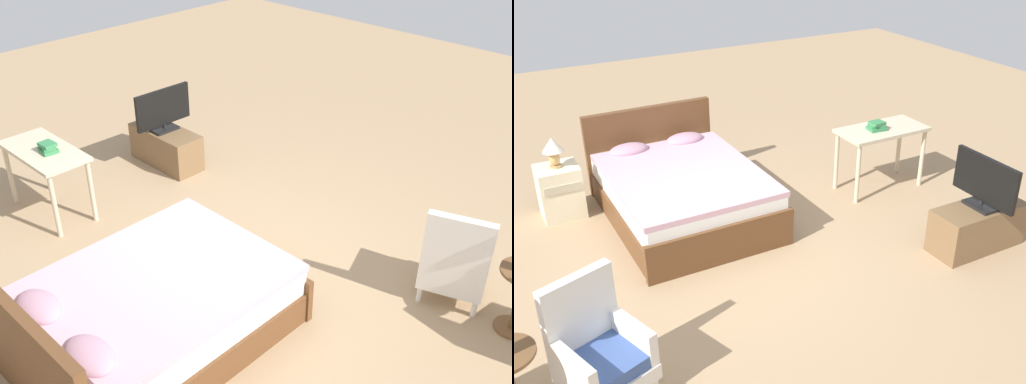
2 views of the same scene
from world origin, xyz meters
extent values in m
plane|color=#A38460|center=(0.00, 0.00, 0.00)|extent=(16.00, 16.00, 0.00)
cube|color=brown|center=(-0.06, 1.09, 0.14)|extent=(1.50, 2.11, 0.28)
cube|color=white|center=(-0.06, 1.09, 0.40)|extent=(1.44, 2.03, 0.24)
cube|color=#CC9EAD|center=(-0.06, 1.00, 0.55)|extent=(1.49, 1.86, 0.06)
cube|color=brown|center=(-0.06, 2.10, 0.48)|extent=(1.53, 0.09, 0.96)
cube|color=brown|center=(-0.07, 0.06, 0.20)|extent=(1.53, 0.07, 0.40)
ellipsoid|color=#B28499|center=(-0.40, 1.83, 0.59)|extent=(0.44, 0.28, 0.14)
ellipsoid|color=#B28499|center=(0.27, 1.82, 0.59)|extent=(0.44, 0.28, 0.14)
cylinder|color=white|center=(-1.35, -0.80, 0.08)|extent=(0.04, 0.04, 0.16)
cube|color=white|center=(-1.49, -1.09, 0.22)|extent=(0.69, 0.69, 0.12)
cube|color=#3D5693|center=(-1.49, -1.09, 0.33)|extent=(0.63, 0.63, 0.10)
cube|color=white|center=(-1.57, -0.87, 0.60)|extent=(0.54, 0.25, 0.64)
cube|color=white|center=(-1.72, -1.17, 0.41)|extent=(0.24, 0.51, 0.26)
cube|color=white|center=(-1.27, -1.01, 0.41)|extent=(0.24, 0.51, 0.26)
cube|color=beige|center=(-1.21, 1.78, 0.29)|extent=(0.44, 0.40, 0.58)
cube|color=#B3AB8E|center=(-1.21, 1.57, 0.41)|extent=(0.37, 0.01, 0.09)
cylinder|color=tan|center=(-1.21, 1.78, 0.59)|extent=(0.13, 0.13, 0.02)
ellipsoid|color=tan|center=(-1.21, 1.78, 0.68)|extent=(0.11, 0.11, 0.16)
cone|color=silver|center=(-1.21, 1.78, 0.84)|extent=(0.22, 0.22, 0.15)
cube|color=brown|center=(2.26, -0.89, 0.22)|extent=(0.96, 0.40, 0.45)
cube|color=black|center=(2.26, -0.89, 0.46)|extent=(0.21, 0.32, 0.03)
cylinder|color=black|center=(2.26, -0.89, 0.50)|extent=(0.04, 0.04, 0.05)
cube|color=black|center=(2.26, -0.89, 0.75)|extent=(0.06, 0.75, 0.44)
cube|color=black|center=(2.28, -0.89, 0.75)|extent=(0.02, 0.70, 0.39)
cylinder|color=beige|center=(1.79, 0.45, 0.35)|extent=(0.05, 0.05, 0.71)
cylinder|color=beige|center=(2.73, 0.45, 0.35)|extent=(0.05, 0.05, 0.71)
cylinder|color=beige|center=(1.79, 0.87, 0.35)|extent=(0.05, 0.05, 0.71)
cylinder|color=beige|center=(2.73, 0.87, 0.35)|extent=(0.05, 0.05, 0.71)
cube|color=beige|center=(2.26, 0.66, 0.73)|extent=(1.04, 0.52, 0.04)
cube|color=#337A47|center=(2.16, 0.65, 0.77)|extent=(0.22, 0.18, 0.04)
cube|color=#337A47|center=(2.16, 0.65, 0.80)|extent=(0.19, 0.16, 0.03)
cube|color=#337A47|center=(2.16, 0.65, 0.83)|extent=(0.17, 0.14, 0.03)
camera|label=1|loc=(-3.13, 3.09, 3.50)|focal=42.00mm
camera|label=2|loc=(-2.02, -4.38, 3.22)|focal=42.00mm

